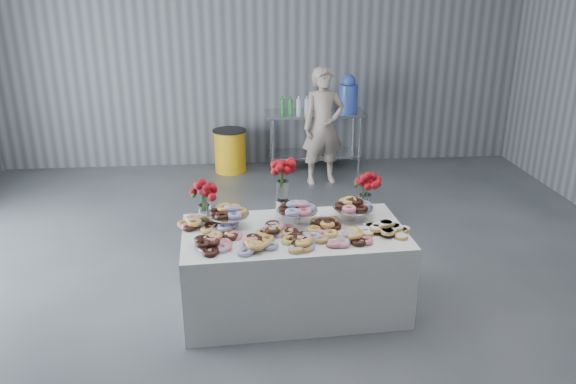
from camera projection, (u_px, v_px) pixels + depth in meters
name	position (u px, v px, depth m)	size (l,w,h in m)	color
ground	(288.00, 320.00, 4.86)	(9.00, 9.00, 0.00)	#393C41
display_table	(294.00, 270.00, 4.93)	(1.90, 1.00, 0.75)	white
prep_table	(315.00, 130.00, 8.52)	(1.50, 0.60, 0.90)	silver
donut_mounds	(295.00, 228.00, 4.73)	(1.80, 0.80, 0.09)	gold
cake_stand_left	(228.00, 212.00, 4.81)	(0.36, 0.36, 0.17)	silver
cake_stand_mid	(297.00, 209.00, 4.89)	(0.36, 0.36, 0.17)	silver
cake_stand_right	(353.00, 206.00, 4.96)	(0.36, 0.36, 0.17)	silver
danish_pile	(384.00, 227.00, 4.73)	(0.48, 0.48, 0.11)	white
bouquet_left	(204.00, 192.00, 4.82)	(0.26, 0.26, 0.42)	white
bouquet_right	(366.00, 183.00, 5.06)	(0.26, 0.26, 0.42)	white
bouquet_center	(283.00, 176.00, 4.98)	(0.26, 0.26, 0.57)	silver
water_jug	(348.00, 95.00, 8.38)	(0.28, 0.28, 0.55)	#4265E3
drink_bottles	(294.00, 105.00, 8.25)	(0.54, 0.08, 0.27)	#268C33
person	(323.00, 126.00, 7.89)	(0.60, 0.40, 1.65)	#CC8C93
trash_barrel	(230.00, 151.00, 8.52)	(0.51, 0.51, 0.65)	#F0AF14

